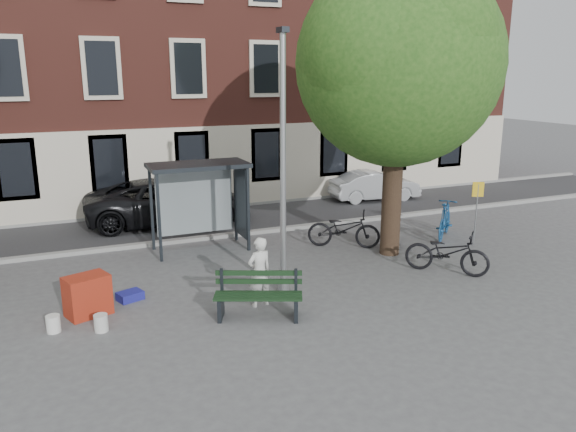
% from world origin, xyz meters
% --- Properties ---
extents(ground, '(90.00, 90.00, 0.00)m').
position_xyz_m(ground, '(0.00, 0.00, 0.00)').
color(ground, '#4C4C4F').
rests_on(ground, ground).
extents(road, '(40.00, 4.00, 0.01)m').
position_xyz_m(road, '(0.00, 7.00, 0.01)').
color(road, '#28282B').
rests_on(road, ground).
extents(curb_near, '(40.00, 0.25, 0.12)m').
position_xyz_m(curb_near, '(0.00, 5.00, 0.06)').
color(curb_near, gray).
rests_on(curb_near, ground).
extents(curb_far, '(40.00, 0.25, 0.12)m').
position_xyz_m(curb_far, '(0.00, 9.00, 0.06)').
color(curb_far, gray).
rests_on(curb_far, ground).
extents(building_row, '(30.00, 8.00, 14.00)m').
position_xyz_m(building_row, '(0.00, 13.00, 7.00)').
color(building_row, brown).
rests_on(building_row, ground).
extents(lamppost, '(0.28, 0.35, 6.11)m').
position_xyz_m(lamppost, '(0.00, 0.00, 2.78)').
color(lamppost, '#9EA0A3').
rests_on(lamppost, ground).
extents(tree_right, '(5.76, 5.60, 8.20)m').
position_xyz_m(tree_right, '(4.01, 1.38, 5.62)').
color(tree_right, black).
rests_on(tree_right, ground).
extents(bus_shelter, '(2.85, 1.45, 2.62)m').
position_xyz_m(bus_shelter, '(-0.61, 4.11, 1.92)').
color(bus_shelter, '#1E2328').
rests_on(bus_shelter, ground).
extents(painter, '(0.65, 0.50, 1.62)m').
position_xyz_m(painter, '(-0.82, -0.59, 0.81)').
color(painter, silver).
rests_on(painter, ground).
extents(bench, '(1.97, 1.29, 0.97)m').
position_xyz_m(bench, '(-1.06, -1.15, 0.45)').
color(bench, '#1E2328').
rests_on(bench, ground).
extents(bike_a, '(2.26, 1.81, 1.15)m').
position_xyz_m(bike_a, '(3.06, 2.58, 0.57)').
color(bike_a, black).
rests_on(bike_a, ground).
extents(bike_b, '(1.86, 1.79, 1.21)m').
position_xyz_m(bike_b, '(6.50, 2.18, 0.60)').
color(bike_b, navy).
rests_on(bike_b, ground).
extents(bike_c, '(2.04, 2.11, 1.15)m').
position_xyz_m(bike_c, '(4.46, -0.50, 0.57)').
color(bike_c, black).
rests_on(bike_c, ground).
extents(bike_d, '(1.35, 1.79, 1.07)m').
position_xyz_m(bike_d, '(4.56, 2.29, 0.54)').
color(bike_d, black).
rests_on(bike_d, ground).
extents(car_dark, '(5.89, 3.15, 1.57)m').
position_xyz_m(car_dark, '(-1.24, 7.49, 0.79)').
color(car_dark, black).
rests_on(car_dark, ground).
extents(car_silver, '(3.81, 1.67, 1.22)m').
position_xyz_m(car_silver, '(7.40, 7.86, 0.61)').
color(car_silver, '#ABAEB3').
rests_on(car_silver, ground).
extents(red_stand, '(1.05, 0.86, 0.90)m').
position_xyz_m(red_stand, '(-4.45, 0.39, 0.45)').
color(red_stand, '#9C2714').
rests_on(red_stand, ground).
extents(blue_crate, '(0.65, 0.56, 0.20)m').
position_xyz_m(blue_crate, '(-3.50, 0.90, 0.10)').
color(blue_crate, navy).
rests_on(blue_crate, ground).
extents(bucket_a, '(0.37, 0.37, 0.36)m').
position_xyz_m(bucket_a, '(-4.72, 0.82, 0.18)').
color(bucket_a, white).
rests_on(bucket_a, ground).
extents(bucket_b, '(0.32, 0.32, 0.36)m').
position_xyz_m(bucket_b, '(-5.17, -0.21, 0.18)').
color(bucket_b, silver).
rests_on(bucket_b, ground).
extents(bucket_c, '(0.34, 0.34, 0.36)m').
position_xyz_m(bucket_c, '(-4.27, -0.55, 0.18)').
color(bucket_c, silver).
rests_on(bucket_c, ground).
extents(notice_sign, '(0.33, 0.17, 1.99)m').
position_xyz_m(notice_sign, '(6.81, 1.15, 1.45)').
color(notice_sign, '#9EA0A3').
rests_on(notice_sign, ground).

